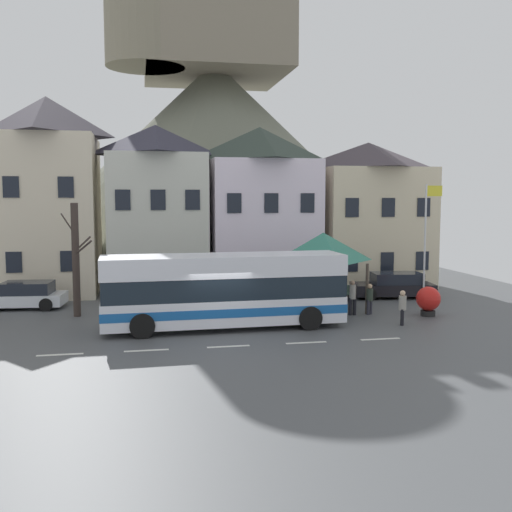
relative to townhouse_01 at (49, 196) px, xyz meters
name	(u,v)px	position (x,y,z in m)	size (l,w,h in m)	color
ground_plane	(220,334)	(8.24, -12.48, -5.63)	(40.00, 60.00, 0.07)	#4D5052
townhouse_01	(49,196)	(0.00, 0.00, 0.00)	(5.42, 7.02, 11.21)	beige
townhouse_02	(156,208)	(6.10, -0.25, -0.74)	(5.57, 6.53, 9.72)	beige
townhouse_03	(260,208)	(12.36, -0.23, -0.74)	(6.30, 6.56, 9.73)	white
townhouse_04	(367,214)	(19.34, -0.24, -1.14)	(6.66, 6.53, 8.93)	beige
hilltop_castle	(214,154)	(11.58, 15.85, 3.59)	(35.79, 35.79, 25.87)	slate
transit_bus	(224,291)	(8.53, -11.54, -4.03)	(10.23, 2.80, 3.11)	white
bus_shelter	(323,247)	(13.93, -8.20, -2.53)	(3.60, 3.60, 3.79)	#473D33
parked_car_00	(25,295)	(-0.56, -5.18, -4.96)	(4.11, 2.32, 1.32)	white
parked_car_01	(291,287)	(13.01, -5.44, -4.92)	(4.53, 2.48, 1.41)	slate
parked_car_02	(394,285)	(18.79, -5.75, -4.93)	(4.61, 2.41, 1.37)	black
pedestrian_00	(370,298)	(15.67, -9.98, -4.80)	(0.32, 0.31, 1.46)	#2D2D38
pedestrian_01	(402,306)	(16.18, -12.46, -4.75)	(0.33, 0.33, 1.52)	black
pedestrian_02	(352,297)	(14.83, -9.95, -4.76)	(0.39, 0.30, 1.64)	black
public_bench	(336,293)	(15.16, -6.54, -5.13)	(1.65, 0.48, 0.87)	#33473D
flagpole	(427,233)	(20.06, -6.90, -1.97)	(0.95, 0.10, 6.19)	silver
harbour_buoy	(428,300)	(18.23, -10.83, -4.84)	(1.13, 1.13, 1.38)	black
bare_tree_00	(76,259)	(2.18, -7.76, -2.93)	(1.45, 1.85, 5.26)	#382D28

